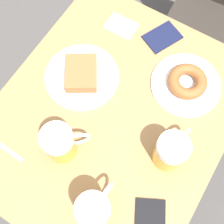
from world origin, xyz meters
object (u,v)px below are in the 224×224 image
napkin_folded (121,26)px  passport_far_edge (162,37)px  chair (219,1)px  beer_mug_center (171,151)px  beer_mug_right (94,210)px  beer_mug_left (60,143)px  passport_near_edge (150,221)px  plate_with_cake (82,75)px  fork (1,145)px  plate_with_donut (187,83)px

napkin_folded → passport_far_edge: 0.16m
chair → beer_mug_center: (0.13, -0.86, 0.30)m
beer_mug_center → beer_mug_right: 0.28m
beer_mug_left → beer_mug_center: size_ratio=0.95×
passport_far_edge → beer_mug_left: bearing=-97.5°
napkin_folded → passport_near_edge: bearing=-52.1°
chair → beer_mug_center: size_ratio=6.28×
beer_mug_left → plate_with_cake: bearing=110.4°
beer_mug_left → fork: size_ratio=0.75×
plate_with_donut → passport_near_edge: size_ratio=1.57×
chair → beer_mug_right: 1.16m
chair → beer_mug_center: 0.92m
plate_with_donut → beer_mug_center: (0.06, -0.25, 0.05)m
chair → passport_near_edge: 1.10m
beer_mug_left → napkin_folded: size_ratio=1.21×
fork → passport_near_edge: size_ratio=1.18×
chair → passport_far_edge: bearing=-104.4°
chair → beer_mug_center: beer_mug_center is taller
napkin_folded → beer_mug_center: bearing=-42.6°
beer_mug_right → fork: bearing=178.0°
beer_mug_right → passport_near_edge: size_ratio=0.94×
chair → plate_with_cake: bearing=-111.9°
passport_far_edge → passport_near_edge: bearing=-65.0°
beer_mug_left → beer_mug_right: 0.22m
plate_with_cake → napkin_folded: size_ratio=2.29×
napkin_folded → beer_mug_right: bearing=-65.7°
beer_mug_right → passport_far_edge: (-0.12, 0.64, -0.06)m
chair → plate_with_cake: 0.84m
plate_with_cake → passport_near_edge: size_ratio=1.67×
beer_mug_left → beer_mug_center: same height
plate_with_cake → napkin_folded: (0.01, 0.25, -0.01)m
fork → passport_far_edge: (0.25, 0.62, 0.00)m
beer_mug_left → chair: bearing=81.1°
fork → passport_near_edge: bearing=5.2°
passport_near_edge → fork: bearing=-174.8°
plate_with_cake → plate_with_donut: same height
chair → beer_mug_left: size_ratio=6.63×
napkin_folded → passport_far_edge: bearing=13.3°
plate_with_cake → passport_far_edge: bearing=61.0°
plate_with_cake → passport_near_edge: (0.43, -0.29, -0.01)m
beer_mug_center → plate_with_cake: bearing=166.4°
fork → passport_near_edge: 0.52m
plate_with_donut → fork: bearing=-129.3°
chair → beer_mug_left: (-0.16, -1.01, 0.30)m
plate_with_cake → plate_with_donut: 0.36m
chair → fork: size_ratio=4.98×
plate_with_donut → beer_mug_center: beer_mug_center is taller
passport_near_edge → passport_far_edge: 0.64m
napkin_folded → passport_near_edge: passport_near_edge is taller
chair → fork: 1.18m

